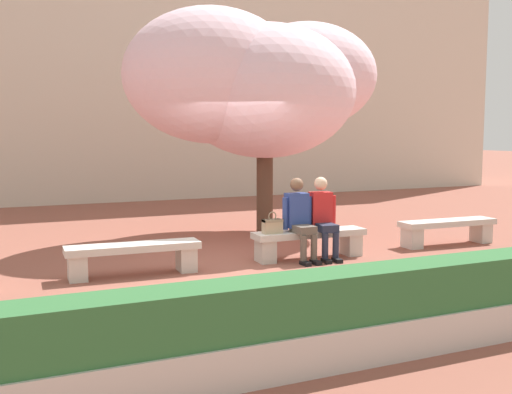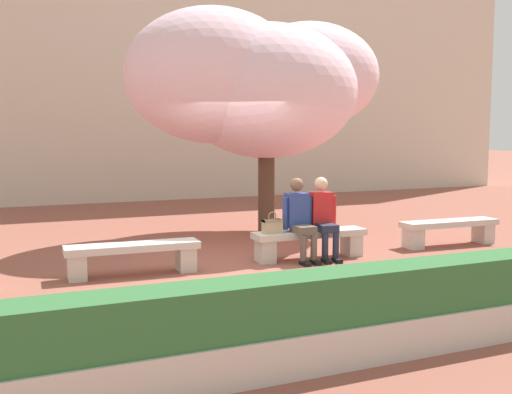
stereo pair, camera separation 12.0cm
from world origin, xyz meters
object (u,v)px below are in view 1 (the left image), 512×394
(person_seated_right, at_px, (323,215))
(stone_bench_near_east, at_px, (448,228))
(stone_bench_center, at_px, (310,239))
(cherry_tree_main, at_px, (258,83))
(stone_bench_near_west, at_px, (134,254))
(handbag, at_px, (272,225))
(person_seated_left, at_px, (299,216))

(person_seated_right, bearing_deg, stone_bench_near_east, 1.17)
(stone_bench_center, height_order, cherry_tree_main, cherry_tree_main)
(stone_bench_near_west, relative_size, cherry_tree_main, 0.36)
(person_seated_right, distance_m, cherry_tree_main, 3.34)
(stone_bench_center, bearing_deg, handbag, -178.38)
(handbag, height_order, cherry_tree_main, cherry_tree_main)
(cherry_tree_main, bearing_deg, stone_bench_center, -94.81)
(stone_bench_near_west, distance_m, person_seated_right, 3.04)
(stone_bench_near_west, distance_m, stone_bench_center, 2.81)
(stone_bench_near_east, distance_m, handbag, 3.48)
(stone_bench_near_east, xyz_separation_m, handbag, (-3.47, -0.02, 0.27))
(person_seated_left, distance_m, handbag, 0.47)
(person_seated_left, distance_m, person_seated_right, 0.42)
(stone_bench_near_east, height_order, person_seated_right, person_seated_right)
(stone_bench_near_east, height_order, person_seated_left, person_seated_left)
(stone_bench_near_west, height_order, stone_bench_near_east, same)
(person_seated_left, xyz_separation_m, cherry_tree_main, (0.42, 2.47, 2.24))
(stone_bench_near_east, bearing_deg, cherry_tree_main, 137.12)
(stone_bench_near_west, xyz_separation_m, handbag, (2.14, -0.02, 0.27))
(stone_bench_center, height_order, stone_bench_near_east, same)
(handbag, bearing_deg, stone_bench_near_west, 179.50)
(stone_bench_near_west, relative_size, person_seated_left, 1.45)
(stone_bench_near_west, distance_m, cherry_tree_main, 4.67)
(person_seated_right, height_order, handbag, person_seated_right)
(cherry_tree_main, bearing_deg, handbag, -109.62)
(person_seated_right, distance_m, handbag, 0.88)
(stone_bench_near_west, xyz_separation_m, person_seated_right, (3.01, -0.05, 0.39))
(stone_bench_near_west, height_order, person_seated_left, person_seated_left)
(stone_bench_center, bearing_deg, person_seated_left, -166.01)
(person_seated_left, height_order, handbag, person_seated_left)
(handbag, bearing_deg, stone_bench_center, 1.62)
(person_seated_right, bearing_deg, cherry_tree_main, 90.07)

